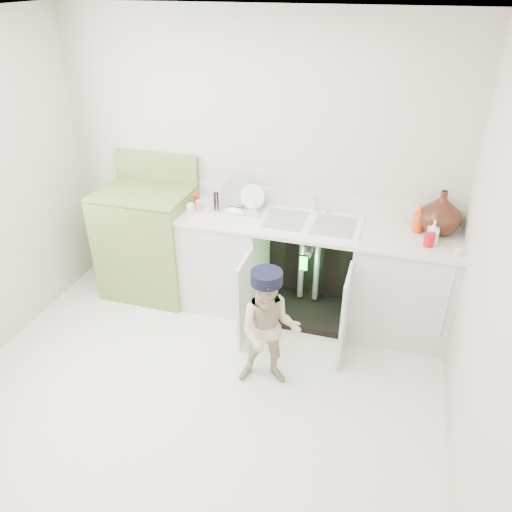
{
  "coord_description": "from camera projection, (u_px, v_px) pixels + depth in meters",
  "views": [
    {
      "loc": [
        1.18,
        -2.46,
        2.71
      ],
      "look_at": [
        0.24,
        0.7,
        0.81
      ],
      "focal_mm": 35.0,
      "sensor_mm": 36.0,
      "label": 1
    }
  ],
  "objects": [
    {
      "name": "repair_worker",
      "position": [
        269.0,
        329.0,
        3.56
      ],
      "size": [
        0.52,
        0.82,
        0.95
      ],
      "rotation": [
        0.0,
        0.0,
        0.21
      ],
      "color": "beige",
      "rests_on": "ground"
    },
    {
      "name": "ground",
      "position": [
        198.0,
        392.0,
        3.69
      ],
      "size": [
        3.5,
        3.5,
        0.0
      ],
      "primitive_type": "plane",
      "color": "silver",
      "rests_on": "ground"
    },
    {
      "name": "room_shell",
      "position": [
        186.0,
        244.0,
        3.07
      ],
      "size": [
        6.0,
        5.5,
        1.26
      ],
      "color": "beige",
      "rests_on": "ground"
    },
    {
      "name": "avocado_stove",
      "position": [
        149.0,
        240.0,
        4.64
      ],
      "size": [
        0.82,
        0.65,
        1.27
      ],
      "color": "olive",
      "rests_on": "ground"
    },
    {
      "name": "counter_run",
      "position": [
        312.0,
        267.0,
        4.31
      ],
      "size": [
        2.44,
        1.02,
        1.25
      ],
      "color": "silver",
      "rests_on": "ground"
    }
  ]
}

